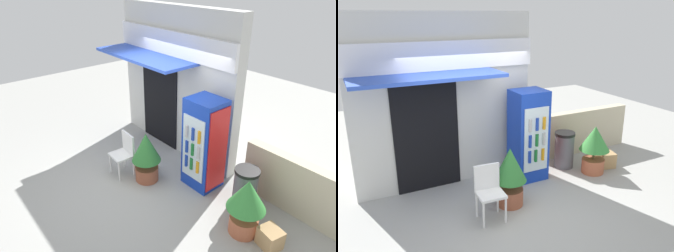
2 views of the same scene
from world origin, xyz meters
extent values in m
plane|color=#A3A39E|center=(0.00, 0.00, 0.00)|extent=(16.00, 16.00, 0.00)
cube|color=silver|center=(-0.39, 1.41, 1.62)|extent=(3.44, 0.27, 3.24)
cube|color=white|center=(-0.39, 1.23, 2.49)|extent=(3.44, 0.08, 0.50)
cube|color=blue|center=(-0.80, 0.83, 2.21)|extent=(2.48, 0.88, 0.06)
cube|color=black|center=(-0.80, 1.26, 1.08)|extent=(1.20, 0.03, 2.16)
cube|color=#1438B2|center=(1.09, 0.80, 0.91)|extent=(0.65, 0.57, 1.81)
cube|color=silver|center=(1.09, 0.51, 0.91)|extent=(0.52, 0.02, 1.27)
cube|color=red|center=(1.42, 0.80, 0.91)|extent=(0.02, 0.51, 1.63)
cylinder|color=#1938A5|center=(0.94, 0.49, 0.59)|extent=(0.06, 0.06, 0.24)
cylinder|color=#196B2D|center=(1.08, 0.49, 0.59)|extent=(0.06, 0.06, 0.24)
cylinder|color=orange|center=(1.24, 0.49, 0.59)|extent=(0.06, 0.06, 0.24)
cylinder|color=#1938A5|center=(0.94, 0.49, 0.91)|extent=(0.06, 0.06, 0.24)
cylinder|color=#196B2D|center=(1.09, 0.49, 0.91)|extent=(0.06, 0.06, 0.24)
cylinder|color=#B2B2B7|center=(1.25, 0.49, 0.91)|extent=(0.06, 0.06, 0.24)
cylinder|color=#B2B2B7|center=(0.94, 0.49, 1.22)|extent=(0.06, 0.06, 0.24)
cylinder|color=#1938A5|center=(1.09, 0.49, 1.22)|extent=(0.06, 0.06, 0.24)
cylinder|color=orange|center=(1.24, 0.49, 1.22)|extent=(0.06, 0.06, 0.24)
cylinder|color=white|center=(-0.41, -0.40, 0.22)|extent=(0.04, 0.04, 0.44)
cylinder|color=white|center=(-0.04, -0.42, 0.22)|extent=(0.04, 0.04, 0.44)
cylinder|color=white|center=(-0.39, -0.06, 0.22)|extent=(0.04, 0.04, 0.44)
cylinder|color=white|center=(-0.02, -0.08, 0.22)|extent=(0.04, 0.04, 0.44)
cube|color=white|center=(-0.22, -0.24, 0.46)|extent=(0.45, 0.42, 0.04)
cube|color=white|center=(-0.20, -0.06, 0.69)|extent=(0.43, 0.07, 0.43)
cylinder|color=#995138|center=(0.27, 0.04, 0.15)|extent=(0.47, 0.47, 0.30)
cylinder|color=brown|center=(0.27, 0.04, 0.38)|extent=(0.05, 0.05, 0.17)
cone|color=#2D7533|center=(0.27, 0.04, 0.76)|extent=(0.58, 0.58, 0.59)
cylinder|color=#AD5B3D|center=(2.42, 0.37, 0.15)|extent=(0.47, 0.47, 0.30)
cylinder|color=brown|center=(2.42, 0.37, 0.40)|extent=(0.05, 0.05, 0.20)
cone|color=#388C3D|center=(2.42, 0.37, 0.76)|extent=(0.62, 0.62, 0.51)
cylinder|color=#595960|center=(2.05, 0.88, 0.36)|extent=(0.42, 0.42, 0.73)
cylinder|color=black|center=(2.05, 0.88, 0.76)|extent=(0.44, 0.44, 0.06)
cube|color=beige|center=(2.95, 1.43, 0.51)|extent=(2.53, 0.22, 1.02)
cube|color=tan|center=(2.87, 0.44, 0.16)|extent=(0.39, 0.37, 0.32)
camera|label=1|loc=(4.43, -2.96, 3.82)|focal=32.64mm
camera|label=2|loc=(-2.21, -4.63, 3.19)|focal=36.49mm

